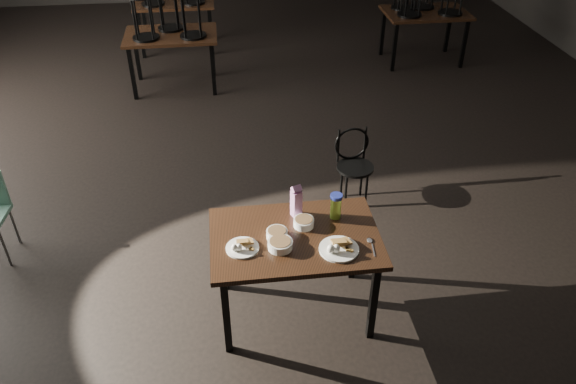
{
  "coord_description": "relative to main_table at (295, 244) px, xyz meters",
  "views": [
    {
      "loc": [
        -0.4,
        -5.41,
        3.28
      ],
      "look_at": [
        0.04,
        -1.98,
        0.85
      ],
      "focal_mm": 35.0,
      "sensor_mm": 36.0,
      "label": 1
    }
  ],
  "objects": [
    {
      "name": "bowl_far",
      "position": [
        0.08,
        0.11,
        0.11
      ],
      "size": [
        0.15,
        0.15,
        0.06
      ],
      "color": "white",
      "rests_on": "main_table"
    },
    {
      "name": "bowl_near",
      "position": [
        -0.13,
        0.0,
        0.11
      ],
      "size": [
        0.15,
        0.15,
        0.06
      ],
      "color": "white",
      "rests_on": "main_table"
    },
    {
      "name": "plate_right",
      "position": [
        0.27,
        -0.19,
        0.1
      ],
      "size": [
        0.27,
        0.27,
        0.09
      ],
      "color": "white",
      "rests_on": "main_table"
    },
    {
      "name": "bowl_big",
      "position": [
        -0.12,
        -0.11,
        0.11
      ],
      "size": [
        0.17,
        0.17,
        0.06
      ],
      "color": "white",
      "rests_on": "main_table"
    },
    {
      "name": "bentwood_chair",
      "position": [
        0.76,
        1.42,
        -0.23
      ],
      "size": [
        0.36,
        0.35,
        0.75
      ],
      "rotation": [
        0.0,
        0.0,
        0.09
      ],
      "color": "black",
      "rests_on": "ground"
    },
    {
      "name": "juice_carton",
      "position": [
        0.04,
        0.24,
        0.2
      ],
      "size": [
        0.09,
        0.09,
        0.27
      ],
      "color": "#861877",
      "rests_on": "main_table"
    },
    {
      "name": "plate_left",
      "position": [
        -0.38,
        -0.09,
        0.1
      ],
      "size": [
        0.23,
        0.23,
        0.07
      ],
      "color": "white",
      "rests_on": "main_table"
    },
    {
      "name": "spoon",
      "position": [
        0.51,
        -0.13,
        0.08
      ],
      "size": [
        0.05,
        0.2,
        0.01
      ],
      "color": "silver",
      "rests_on": "main_table"
    },
    {
      "name": "bg_table_right",
      "position": [
        2.54,
        4.8,
        0.13
      ],
      "size": [
        1.2,
        0.8,
        1.48
      ],
      "color": "black",
      "rests_on": "ground"
    },
    {
      "name": "bg_table_far",
      "position": [
        -1.07,
        5.73,
        0.08
      ],
      "size": [
        1.2,
        0.8,
        1.48
      ],
      "color": "black",
      "rests_on": "ground"
    },
    {
      "name": "water_bottle",
      "position": [
        0.32,
        0.18,
        0.18
      ],
      "size": [
        0.1,
        0.1,
        0.2
      ],
      "color": "#94C339",
      "rests_on": "main_table"
    },
    {
      "name": "main_table",
      "position": [
        0.0,
        0.0,
        0.0
      ],
      "size": [
        1.2,
        0.8,
        0.75
      ],
      "color": "black",
      "rests_on": "ground"
    },
    {
      "name": "bg_table_left",
      "position": [
        -1.06,
        4.3,
        0.11
      ],
      "size": [
        1.2,
        0.8,
        1.48
      ],
      "color": "black",
      "rests_on": "ground"
    }
  ]
}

